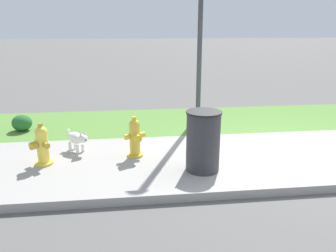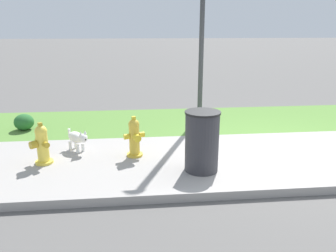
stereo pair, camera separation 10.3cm
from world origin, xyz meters
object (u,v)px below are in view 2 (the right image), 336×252
(shrub_bush_far_verge, at_px, (24,122))
(fire_hydrant_at_driveway, at_px, (42,145))
(fire_hydrant_across_street, at_px, (134,138))
(trash_bin, at_px, (202,142))
(small_white_dog, at_px, (77,138))

(shrub_bush_far_verge, bearing_deg, fire_hydrant_at_driveway, -65.26)
(fire_hydrant_at_driveway, distance_m, fire_hydrant_across_street, 1.45)
(trash_bin, relative_size, shrub_bush_far_verge, 2.30)
(fire_hydrant_across_street, bearing_deg, small_white_dog, -37.43)
(small_white_dog, height_order, shrub_bush_far_verge, small_white_dog)
(fire_hydrant_across_street, distance_m, trash_bin, 1.21)
(fire_hydrant_at_driveway, xyz_separation_m, small_white_dog, (0.46, 0.50, -0.08))
(fire_hydrant_across_street, relative_size, trash_bin, 0.75)
(small_white_dog, bearing_deg, trash_bin, 21.69)
(fire_hydrant_across_street, height_order, trash_bin, trash_bin)
(fire_hydrant_at_driveway, distance_m, shrub_bush_far_verge, 2.09)
(fire_hydrant_across_street, height_order, small_white_dog, fire_hydrant_across_street)
(fire_hydrant_across_street, xyz_separation_m, trash_bin, (1.00, -0.67, 0.13))
(small_white_dog, distance_m, trash_bin, 2.23)
(small_white_dog, xyz_separation_m, shrub_bush_far_verge, (-1.33, 1.40, -0.07))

